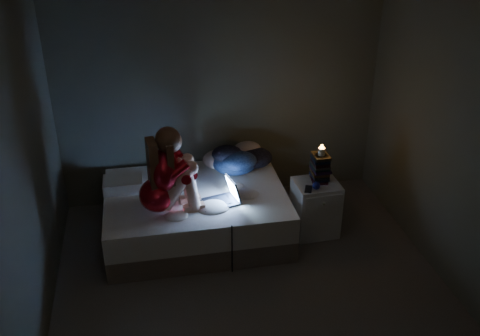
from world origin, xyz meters
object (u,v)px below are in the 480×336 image
object	(u,v)px
bed	(196,213)
laptop	(218,192)
woman	(156,172)
candle	(321,153)
nightstand	(315,208)
phone	(308,189)

from	to	relation	value
bed	laptop	size ratio (longest dim) A/B	4.85
woman	candle	size ratio (longest dim) A/B	10.92
nightstand	candle	xyz separation A→B (m)	(0.04, 0.05, 0.61)
phone	woman	bearing A→B (deg)	-156.25
laptop	candle	xyz separation A→B (m)	(1.08, 0.11, 0.27)
bed	nightstand	xyz separation A→B (m)	(1.24, -0.20, 0.04)
woman	phone	distance (m)	1.54
candle	bed	bearing A→B (deg)	173.56
bed	laptop	xyz separation A→B (m)	(0.20, -0.26, 0.39)
woman	laptop	size ratio (longest dim) A/B	2.30
bed	laptop	bearing A→B (deg)	-51.83
woman	nightstand	distance (m)	1.76
candle	nightstand	bearing A→B (deg)	-127.48
woman	laptop	distance (m)	0.67
woman	laptop	world-z (taller)	woman
phone	bed	bearing A→B (deg)	-171.23
phone	nightstand	bearing A→B (deg)	62.85
bed	woman	size ratio (longest dim) A/B	2.11
phone	laptop	bearing A→B (deg)	-158.87
woman	candle	xyz separation A→B (m)	(1.67, 0.15, -0.03)
woman	nightstand	xyz separation A→B (m)	(1.63, 0.10, -0.65)
woman	phone	bearing A→B (deg)	-7.46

